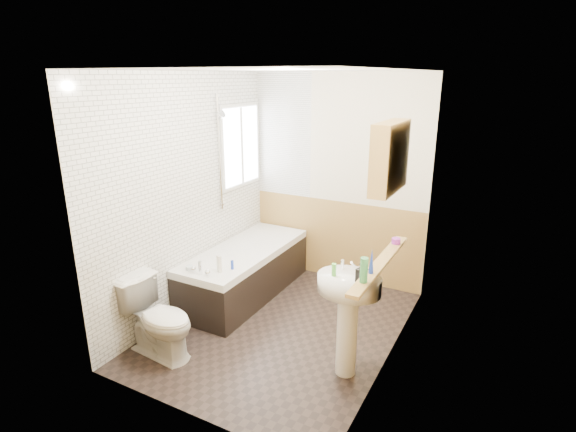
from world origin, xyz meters
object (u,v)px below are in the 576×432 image
at_px(toilet, 159,319).
at_px(sink, 348,305).
at_px(pine_shelf, 380,263).
at_px(bathtub, 245,270).
at_px(medicine_cabinet, 390,157).

xyz_separation_m(toilet, sink, (1.60, 0.54, 0.29)).
relative_size(sink, pine_shelf, 0.77).
relative_size(toilet, sink, 0.71).
bearing_deg(pine_shelf, toilet, -158.72).
distance_m(bathtub, sink, 1.81).
distance_m(toilet, medicine_cabinet, 2.47).
relative_size(bathtub, sink, 1.75).
bearing_deg(pine_shelf, medicine_cabinet, 99.94).
height_order(sink, pine_shelf, sink).
height_order(pine_shelf, medicine_cabinet, medicine_cabinet).
bearing_deg(toilet, bathtub, 4.16).
distance_m(bathtub, medicine_cabinet, 2.38).
height_order(sink, medicine_cabinet, medicine_cabinet).
bearing_deg(bathtub, medicine_cabinet, -16.29).
xyz_separation_m(bathtub, toilet, (-0.03, -1.37, 0.06)).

